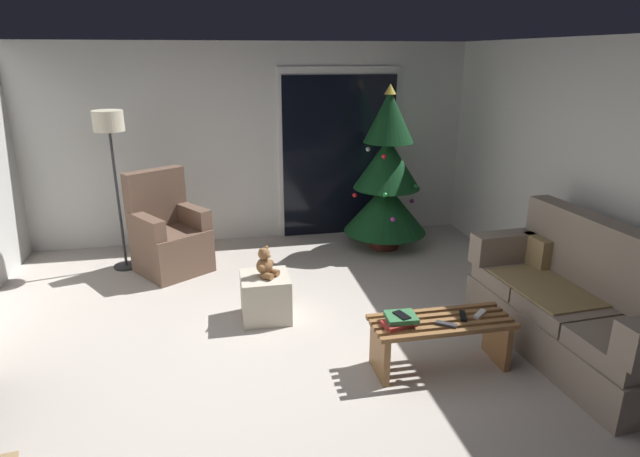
{
  "coord_description": "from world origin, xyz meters",
  "views": [
    {
      "loc": [
        -0.49,
        -3.69,
        2.35
      ],
      "look_at": [
        0.4,
        0.7,
        0.85
      ],
      "focal_mm": 29.34,
      "sensor_mm": 36.0,
      "label": 1
    }
  ],
  "objects_px": {
    "armchair": "(169,236)",
    "ottoman": "(266,297)",
    "remote_black": "(463,316)",
    "book_stack": "(400,320)",
    "teddy_bear_chestnut": "(265,264)",
    "couch": "(578,307)",
    "coffee_table": "(441,336)",
    "remote_white": "(480,314)",
    "remote_graphite": "(446,324)",
    "cell_phone": "(402,315)",
    "christmas_tree": "(387,179)",
    "floor_lamp": "(110,137)"
  },
  "relations": [
    {
      "from": "armchair",
      "to": "ottoman",
      "type": "distance_m",
      "value": 1.67
    },
    {
      "from": "remote_black",
      "to": "armchair",
      "type": "relative_size",
      "value": 0.14
    },
    {
      "from": "remote_black",
      "to": "book_stack",
      "type": "height_order",
      "value": "book_stack"
    },
    {
      "from": "book_stack",
      "to": "teddy_bear_chestnut",
      "type": "distance_m",
      "value": 1.41
    },
    {
      "from": "couch",
      "to": "coffee_table",
      "type": "height_order",
      "value": "couch"
    },
    {
      "from": "remote_white",
      "to": "coffee_table",
      "type": "bearing_deg",
      "value": -130.05
    },
    {
      "from": "remote_graphite",
      "to": "cell_phone",
      "type": "xyz_separation_m",
      "value": [
        -0.32,
        0.09,
        0.07
      ]
    },
    {
      "from": "remote_black",
      "to": "remote_graphite",
      "type": "distance_m",
      "value": 0.21
    },
    {
      "from": "armchair",
      "to": "teddy_bear_chestnut",
      "type": "height_order",
      "value": "armchair"
    },
    {
      "from": "remote_white",
      "to": "christmas_tree",
      "type": "distance_m",
      "value": 2.69
    },
    {
      "from": "book_stack",
      "to": "remote_graphite",
      "type": "bearing_deg",
      "value": -14.42
    },
    {
      "from": "christmas_tree",
      "to": "armchair",
      "type": "xyz_separation_m",
      "value": [
        -2.61,
        -0.21,
        -0.49
      ]
    },
    {
      "from": "remote_graphite",
      "to": "christmas_tree",
      "type": "bearing_deg",
      "value": 27.01
    },
    {
      "from": "remote_white",
      "to": "cell_phone",
      "type": "distance_m",
      "value": 0.65
    },
    {
      "from": "armchair",
      "to": "floor_lamp",
      "type": "relative_size",
      "value": 0.63
    },
    {
      "from": "couch",
      "to": "remote_black",
      "type": "distance_m",
      "value": 1.01
    },
    {
      "from": "floor_lamp",
      "to": "ottoman",
      "type": "height_order",
      "value": "floor_lamp"
    },
    {
      "from": "couch",
      "to": "ottoman",
      "type": "xyz_separation_m",
      "value": [
        -2.43,
        1.08,
        -0.19
      ]
    },
    {
      "from": "remote_black",
      "to": "ottoman",
      "type": "bearing_deg",
      "value": -17.01
    },
    {
      "from": "remote_graphite",
      "to": "christmas_tree",
      "type": "xyz_separation_m",
      "value": [
        0.42,
        2.75,
        0.47
      ]
    },
    {
      "from": "floor_lamp",
      "to": "coffee_table",
      "type": "bearing_deg",
      "value": -44.02
    },
    {
      "from": "armchair",
      "to": "remote_white",
      "type": "bearing_deg",
      "value": -44.11
    },
    {
      "from": "book_stack",
      "to": "ottoman",
      "type": "xyz_separation_m",
      "value": [
        -0.91,
        1.09,
        -0.24
      ]
    },
    {
      "from": "coffee_table",
      "to": "teddy_bear_chestnut",
      "type": "bearing_deg",
      "value": 139.29
    },
    {
      "from": "book_stack",
      "to": "armchair",
      "type": "xyz_separation_m",
      "value": [
        -1.85,
        2.45,
        -0.05
      ]
    },
    {
      "from": "coffee_table",
      "to": "christmas_tree",
      "type": "distance_m",
      "value": 2.76
    },
    {
      "from": "coffee_table",
      "to": "remote_white",
      "type": "relative_size",
      "value": 7.05
    },
    {
      "from": "coffee_table",
      "to": "christmas_tree",
      "type": "xyz_separation_m",
      "value": [
        0.42,
        2.66,
        0.62
      ]
    },
    {
      "from": "floor_lamp",
      "to": "teddy_bear_chestnut",
      "type": "distance_m",
      "value": 2.35
    },
    {
      "from": "remote_black",
      "to": "cell_phone",
      "type": "distance_m",
      "value": 0.51
    },
    {
      "from": "cell_phone",
      "to": "floor_lamp",
      "type": "height_order",
      "value": "floor_lamp"
    },
    {
      "from": "cell_phone",
      "to": "ottoman",
      "type": "xyz_separation_m",
      "value": [
        -0.92,
        1.09,
        -0.28
      ]
    },
    {
      "from": "remote_graphite",
      "to": "remote_white",
      "type": "xyz_separation_m",
      "value": [
        0.33,
        0.1,
        0.0
      ]
    },
    {
      "from": "floor_lamp",
      "to": "ottoman",
      "type": "xyz_separation_m",
      "value": [
        1.47,
        -1.55,
        -1.29
      ]
    },
    {
      "from": "armchair",
      "to": "ottoman",
      "type": "xyz_separation_m",
      "value": [
        0.95,
        -1.37,
        -0.19
      ]
    },
    {
      "from": "floor_lamp",
      "to": "remote_black",
      "type": "bearing_deg",
      "value": -42.25
    },
    {
      "from": "cell_phone",
      "to": "ottoman",
      "type": "relative_size",
      "value": 0.33
    },
    {
      "from": "christmas_tree",
      "to": "remote_white",
      "type": "bearing_deg",
      "value": -92.12
    },
    {
      "from": "ottoman",
      "to": "teddy_bear_chestnut",
      "type": "distance_m",
      "value": 0.33
    },
    {
      "from": "remote_graphite",
      "to": "floor_lamp",
      "type": "xyz_separation_m",
      "value": [
        -2.71,
        2.72,
        1.08
      ]
    },
    {
      "from": "christmas_tree",
      "to": "teddy_bear_chestnut",
      "type": "bearing_deg",
      "value": -136.29
    },
    {
      "from": "armchair",
      "to": "ottoman",
      "type": "relative_size",
      "value": 2.57
    },
    {
      "from": "coffee_table",
      "to": "remote_graphite",
      "type": "relative_size",
      "value": 7.05
    },
    {
      "from": "ottoman",
      "to": "teddy_bear_chestnut",
      "type": "xyz_separation_m",
      "value": [
        0.01,
        -0.01,
        0.33
      ]
    },
    {
      "from": "remote_graphite",
      "to": "book_stack",
      "type": "bearing_deg",
      "value": 111.35
    },
    {
      "from": "couch",
      "to": "cell_phone",
      "type": "xyz_separation_m",
      "value": [
        -1.51,
        -0.01,
        0.09
      ]
    },
    {
      "from": "cell_phone",
      "to": "floor_lamp",
      "type": "relative_size",
      "value": 0.08
    },
    {
      "from": "remote_white",
      "to": "teddy_bear_chestnut",
      "type": "distance_m",
      "value": 1.89
    },
    {
      "from": "floor_lamp",
      "to": "book_stack",
      "type": "bearing_deg",
      "value": -47.99
    },
    {
      "from": "floor_lamp",
      "to": "remote_white",
      "type": "bearing_deg",
      "value": -40.81
    }
  ]
}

